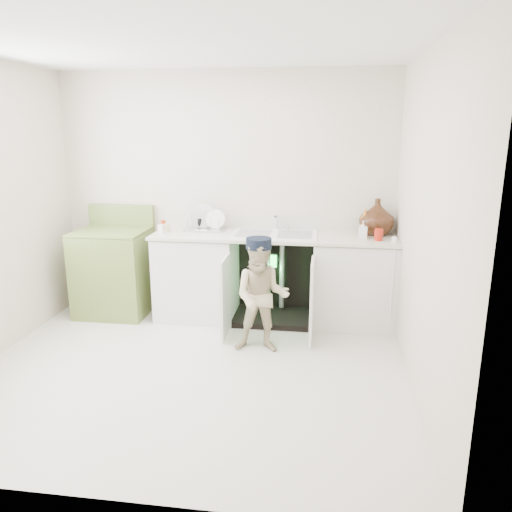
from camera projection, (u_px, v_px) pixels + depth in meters
The scene contains 5 objects.
ground at pixel (192, 370), 4.11m from camera, with size 3.50×3.50×0.00m, color beige.
room_shell at pixel (186, 221), 3.79m from camera, with size 6.00×5.50×1.26m.
counter_run at pixel (278, 275), 5.07m from camera, with size 2.44×1.02×1.26m.
avocado_stove at pixel (114, 270), 5.28m from camera, with size 0.72×0.65×1.12m.
repair_worker at pixel (262, 296), 4.34m from camera, with size 0.50×0.61×1.02m.
Camera 1 is at (1.05, -3.63, 1.95)m, focal length 35.00 mm.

